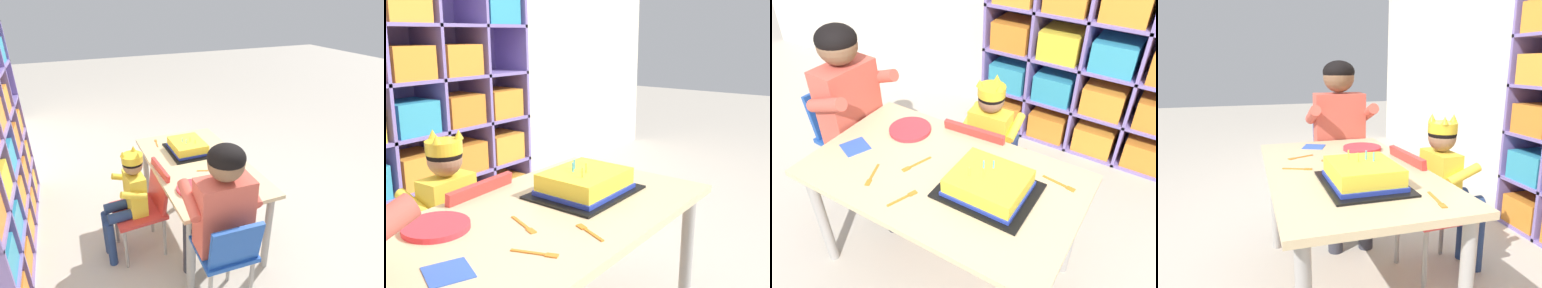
% 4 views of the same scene
% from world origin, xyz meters
% --- Properties ---
extents(activity_table, '(1.16, 0.67, 0.61)m').
position_xyz_m(activity_table, '(0.00, 0.00, 0.53)').
color(activity_table, '#D1B789').
rests_on(activity_table, ground).
extents(classroom_chair_blue, '(0.36, 0.38, 0.66)m').
position_xyz_m(classroom_chair_blue, '(-0.03, 0.42, 0.38)').
color(classroom_chair_blue, red).
rests_on(classroom_chair_blue, ground).
extents(child_with_crown, '(0.30, 0.31, 0.82)m').
position_xyz_m(child_with_crown, '(-0.04, 0.53, 0.51)').
color(child_with_crown, yellow).
rests_on(child_with_crown, ground).
extents(classroom_chair_adult_side, '(0.37, 0.32, 0.71)m').
position_xyz_m(classroom_chair_adult_side, '(-0.72, 0.15, 0.45)').
color(classroom_chair_adult_side, '#1E4CA8').
rests_on(classroom_chair_adult_side, ground).
extents(adult_helper_seated, '(0.44, 0.41, 1.08)m').
position_xyz_m(adult_helper_seated, '(-0.61, 0.14, 0.67)').
color(adult_helper_seated, '#D15647').
rests_on(adult_helper_seated, ground).
extents(birthday_cake_on_tray, '(0.38, 0.30, 0.12)m').
position_xyz_m(birthday_cake_on_tray, '(0.21, 0.01, 0.65)').
color(birthday_cake_on_tray, black).
rests_on(birthday_cake_on_tray, activity_table).
extents(paper_plate_stack, '(0.20, 0.20, 0.02)m').
position_xyz_m(paper_plate_stack, '(-0.31, 0.18, 0.62)').
color(paper_plate_stack, '#DB333D').
rests_on(paper_plate_stack, activity_table).
extents(paper_napkin_square, '(0.15, 0.15, 0.00)m').
position_xyz_m(paper_napkin_square, '(-0.44, -0.06, 0.61)').
color(paper_napkin_square, '#3356B7').
rests_on(paper_napkin_square, activity_table).
extents(fork_by_napkin, '(0.06, 0.14, 0.00)m').
position_xyz_m(fork_by_napkin, '(-0.13, -0.02, 0.61)').
color(fork_by_napkin, orange).
rests_on(fork_by_napkin, activity_table).
extents(fork_near_child_seat, '(0.06, 0.13, 0.00)m').
position_xyz_m(fork_near_child_seat, '(-0.05, -0.20, 0.61)').
color(fork_near_child_seat, orange).
rests_on(fork_near_child_seat, activity_table).
extents(fork_near_cake_tray, '(0.06, 0.13, 0.00)m').
position_xyz_m(fork_near_cake_tray, '(-0.24, -0.17, 0.61)').
color(fork_near_cake_tray, orange).
rests_on(fork_near_cake_tray, activity_table).
extents(fork_at_table_front_edge, '(0.14, 0.03, 0.00)m').
position_xyz_m(fork_at_table_front_edge, '(0.45, 0.19, 0.61)').
color(fork_at_table_front_edge, orange).
rests_on(fork_at_table_front_edge, activity_table).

